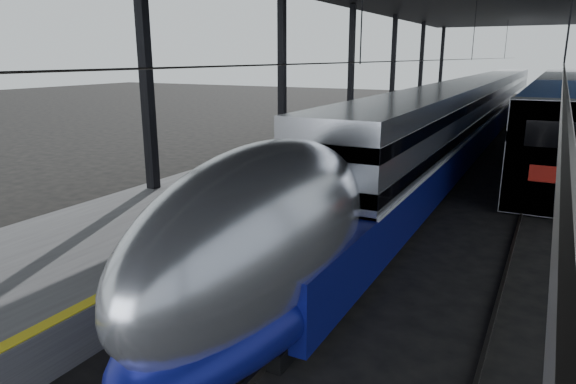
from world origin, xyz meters
The scene contains 6 objects.
ground centered at (0.00, 0.00, 0.00)m, with size 160.00×160.00×0.00m, color black.
platform centered at (-3.50, 20.00, 0.50)m, with size 6.00×80.00×1.00m, color #4C4C4F.
yellow_strip centered at (-0.70, 20.00, 1.00)m, with size 0.30×80.00×0.01m, color gold.
rails centered at (4.50, 20.00, 0.08)m, with size 6.52×80.00×0.16m.
tgv_train centered at (2.00, 27.11, 1.96)m, with size 2.92×65.20×4.19m.
second_train centered at (7.00, 38.20, 2.14)m, with size 3.06×56.05×4.22m.
Camera 1 is at (6.98, -8.87, 5.66)m, focal length 32.00 mm.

